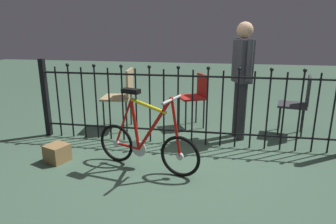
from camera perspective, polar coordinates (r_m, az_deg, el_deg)
ground_plane at (r=3.56m, az=2.27°, el=-9.41°), size 20.00×20.00×0.00m
iron_fence at (r=3.90m, az=2.83°, el=1.56°), size 4.08×0.07×1.11m
bicycle at (r=3.28m, az=-4.22°, el=-5.69°), size 1.22×0.49×0.89m
chair_tan at (r=4.58m, az=-8.70°, el=3.67°), size 0.48×0.47×0.92m
chair_charcoal at (r=4.65m, az=23.81°, el=2.10°), size 0.47×0.47×0.87m
chair_red at (r=4.67m, az=5.34°, el=3.43°), size 0.50×0.50×0.83m
person_visitor at (r=4.18m, az=14.00°, el=7.55°), size 0.28×0.45×1.59m
display_crate at (r=3.76m, az=-20.44°, el=-7.36°), size 0.30×0.30×0.20m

